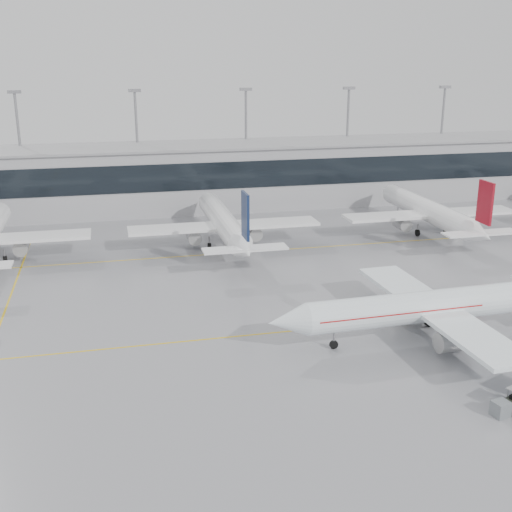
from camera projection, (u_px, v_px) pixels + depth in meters
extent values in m
plane|color=gray|center=(281.00, 332.00, 69.40)|extent=(320.00, 320.00, 0.00)
cube|color=gold|center=(281.00, 332.00, 69.40)|extent=(120.00, 0.25, 0.01)
cube|color=gold|center=(229.00, 253.00, 97.29)|extent=(120.00, 0.25, 0.01)
cube|color=gold|center=(7.00, 305.00, 76.82)|extent=(0.25, 60.00, 0.01)
cube|color=#9C9C9F|center=(198.00, 177.00, 125.27)|extent=(180.00, 15.00, 12.00)
cube|color=black|center=(203.00, 176.00, 117.80)|extent=(180.00, 0.20, 5.00)
cube|color=gray|center=(197.00, 145.00, 123.43)|extent=(182.00, 16.00, 0.40)
cylinder|color=gray|center=(21.00, 153.00, 122.18)|extent=(0.50, 0.50, 22.00)
cube|color=gray|center=(14.00, 92.00, 118.82)|extent=(2.40, 1.00, 0.60)
cylinder|color=gray|center=(138.00, 149.00, 126.97)|extent=(0.50, 0.50, 22.00)
cube|color=gray|center=(134.00, 90.00, 123.61)|extent=(2.40, 1.00, 0.60)
cylinder|color=gray|center=(246.00, 146.00, 131.75)|extent=(0.50, 0.50, 22.00)
cube|color=gray|center=(246.00, 89.00, 128.40)|extent=(2.40, 1.00, 0.60)
cylinder|color=gray|center=(347.00, 143.00, 136.54)|extent=(0.50, 0.50, 22.00)
cube|color=gray|center=(349.00, 88.00, 133.18)|extent=(2.40, 1.00, 0.60)
cylinder|color=gray|center=(441.00, 140.00, 141.33)|extent=(0.50, 0.50, 22.00)
cube|color=gray|center=(445.00, 87.00, 137.97)|extent=(2.40, 1.00, 0.60)
cylinder|color=white|center=(422.00, 307.00, 66.86)|extent=(25.69, 4.26, 3.36)
cone|color=white|center=(287.00, 321.00, 63.16)|extent=(4.12, 3.50, 3.36)
cube|color=white|center=(435.00, 309.00, 67.36)|extent=(5.98, 27.88, 0.45)
cylinder|color=#9F9F9F|center=(454.00, 341.00, 63.25)|extent=(3.67, 2.23, 2.10)
cylinder|color=#9F9F9F|center=(408.00, 306.00, 72.10)|extent=(3.67, 2.23, 2.10)
cylinder|color=gray|center=(334.00, 338.00, 65.12)|extent=(0.20, 0.20, 1.43)
cylinder|color=black|center=(334.00, 345.00, 65.33)|extent=(0.91, 0.33, 0.90)
cylinder|color=gray|center=(455.00, 334.00, 65.77)|extent=(0.24, 0.24, 1.43)
cylinder|color=black|center=(455.00, 341.00, 65.99)|extent=(1.12, 0.49, 1.10)
cylinder|color=gray|center=(429.00, 315.00, 70.57)|extent=(0.24, 0.24, 1.43)
cylinder|color=black|center=(429.00, 321.00, 70.78)|extent=(1.12, 0.49, 1.10)
cube|color=#B70F0F|center=(396.00, 308.00, 66.05)|extent=(18.11, 4.02, 0.12)
cone|color=white|center=(1.00, 210.00, 107.78)|extent=(3.59, 4.00, 3.59)
cylinder|color=#9F9F9F|center=(21.00, 247.00, 93.88)|extent=(2.10, 3.60, 2.10)
cylinder|color=gray|center=(5.00, 254.00, 92.18)|extent=(0.24, 0.24, 1.56)
cylinder|color=black|center=(5.00, 260.00, 92.41)|extent=(0.45, 1.10, 1.10)
cylinder|color=white|center=(223.00, 221.00, 100.82)|extent=(3.59, 27.36, 3.59)
cone|color=white|center=(207.00, 200.00, 115.39)|extent=(3.59, 4.00, 3.59)
cone|color=white|center=(245.00, 250.00, 85.49)|extent=(3.59, 5.60, 3.59)
cube|color=white|center=(225.00, 226.00, 99.54)|extent=(29.64, 5.00, 0.45)
cube|color=white|center=(245.00, 249.00, 85.22)|extent=(11.40, 2.80, 0.25)
cube|color=#122043|center=(245.00, 216.00, 83.68)|extent=(0.35, 3.60, 6.12)
cylinder|color=#9F9F9F|center=(194.00, 236.00, 99.41)|extent=(2.10, 3.60, 2.10)
cylinder|color=#9F9F9F|center=(254.00, 233.00, 101.49)|extent=(2.10, 3.60, 2.10)
cylinder|color=gray|center=(212.00, 221.00, 111.51)|extent=(0.20, 0.20, 1.56)
cylinder|color=black|center=(212.00, 225.00, 111.74)|extent=(0.30, 0.90, 0.90)
cylinder|color=gray|center=(209.00, 241.00, 98.66)|extent=(0.24, 0.24, 1.56)
cylinder|color=black|center=(209.00, 246.00, 98.89)|extent=(0.45, 1.10, 1.10)
cylinder|color=gray|center=(242.00, 239.00, 99.79)|extent=(0.24, 0.24, 1.56)
cylinder|color=black|center=(242.00, 244.00, 100.02)|extent=(0.45, 1.10, 1.10)
cylinder|color=white|center=(426.00, 210.00, 108.43)|extent=(3.59, 27.36, 3.59)
cone|color=white|center=(387.00, 191.00, 123.01)|extent=(3.59, 4.00, 3.59)
cone|color=white|center=(480.00, 235.00, 93.11)|extent=(3.59, 5.60, 3.59)
cube|color=white|center=(430.00, 214.00, 107.16)|extent=(29.64, 5.00, 0.45)
cube|color=white|center=(481.00, 233.00, 92.83)|extent=(11.40, 2.80, 0.25)
cube|color=maroon|center=(485.00, 203.00, 91.29)|extent=(0.35, 3.60, 6.12)
cylinder|color=#9F9F9F|center=(402.00, 223.00, 107.02)|extent=(2.10, 3.60, 2.10)
cylinder|color=#9F9F9F|center=(454.00, 220.00, 109.11)|extent=(2.10, 3.60, 2.10)
cylinder|color=gray|center=(398.00, 210.00, 119.12)|extent=(0.20, 0.20, 1.56)
cylinder|color=black|center=(398.00, 214.00, 119.36)|extent=(0.30, 0.90, 0.90)
cylinder|color=gray|center=(418.00, 228.00, 106.28)|extent=(0.24, 0.24, 1.56)
cylinder|color=black|center=(418.00, 233.00, 106.51)|extent=(0.45, 1.10, 1.10)
cylinder|color=gray|center=(446.00, 226.00, 107.41)|extent=(0.24, 0.24, 1.56)
cylinder|color=black|center=(446.00, 231.00, 107.64)|extent=(0.45, 1.10, 1.10)
cylinder|color=gray|center=(508.00, 393.00, 53.97)|extent=(0.09, 0.09, 1.00)
cylinder|color=black|center=(502.00, 406.00, 54.11)|extent=(0.70, 0.47, 0.67)
cube|color=slate|center=(501.00, 409.00, 53.00)|extent=(1.55, 1.48, 1.33)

